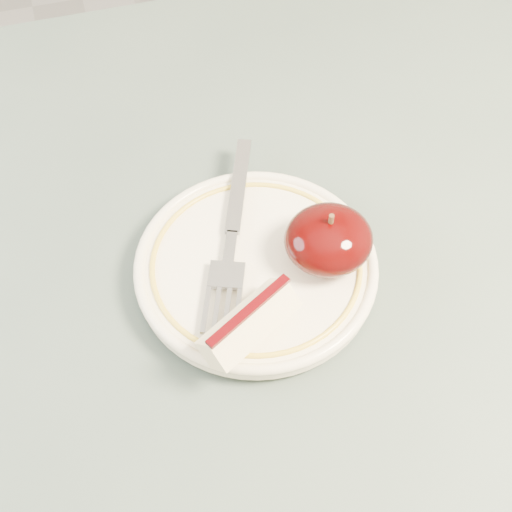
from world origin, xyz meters
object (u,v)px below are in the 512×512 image
object	(u,v)px
table	(190,425)
plate	(256,266)
apple_half	(328,240)
fork	(232,234)

from	to	relation	value
table	plate	world-z (taller)	plate
table	apple_half	bearing A→B (deg)	25.50
table	plate	size ratio (longest dim) A/B	4.71
table	fork	size ratio (longest dim) A/B	4.79
table	fork	distance (m)	0.16
table	apple_half	size ratio (longest dim) A/B	13.14
apple_half	table	bearing A→B (deg)	-154.50
table	apple_half	world-z (taller)	apple_half
plate	apple_half	world-z (taller)	apple_half
plate	apple_half	size ratio (longest dim) A/B	2.79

